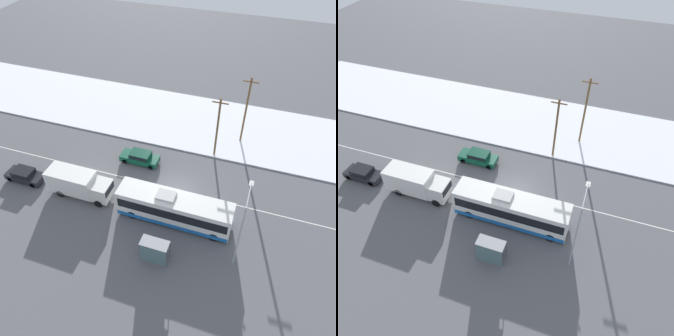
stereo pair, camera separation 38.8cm
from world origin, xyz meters
TOP-DOWN VIEW (x-y plane):
  - ground_plane at (0.00, 0.00)m, footprint 120.00×120.00m
  - snow_lot at (0.00, 13.18)m, footprint 80.00×13.06m
  - lane_marking_center at (0.00, 0.00)m, footprint 60.00×0.12m
  - city_bus at (0.88, -3.90)m, footprint 11.29×2.57m
  - box_truck at (-9.76, -3.77)m, footprint 6.97×2.30m
  - sedan_car at (-5.61, 3.03)m, footprint 4.56×1.80m
  - parked_car_near_truck at (-16.70, -3.86)m, footprint 4.29×1.80m
  - pedestrian_at_stop at (1.16, -7.83)m, footprint 0.59×0.26m
  - bus_shelter at (0.63, -8.92)m, footprint 2.51×1.20m
  - streetlamp at (7.35, -6.32)m, footprint 0.36×3.15m
  - utility_pole_roadside at (2.45, 7.17)m, footprint 1.80×0.24m
  - utility_pole_snowlot at (5.02, 10.97)m, footprint 1.80×0.24m

SIDE VIEW (x-z plane):
  - ground_plane at x=0.00m, z-range 0.00..0.00m
  - lane_marking_center at x=0.00m, z-range 0.00..0.00m
  - snow_lot at x=0.00m, z-range 0.00..0.12m
  - parked_car_near_truck at x=-16.70m, z-range 0.07..1.49m
  - sedan_car at x=-5.61m, z-range 0.07..1.53m
  - pedestrian_at_stop at x=1.16m, z-range 0.18..1.81m
  - box_truck at x=-9.76m, z-range 0.16..3.05m
  - city_bus at x=0.88m, z-range -0.04..3.34m
  - bus_shelter at x=0.63m, z-range 0.47..2.87m
  - utility_pole_roadside at x=2.45m, z-range 0.19..8.04m
  - utility_pole_snowlot at x=5.02m, z-range 0.19..9.05m
  - streetlamp at x=7.35m, z-range 1.06..8.77m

